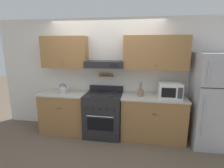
% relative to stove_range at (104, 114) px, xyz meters
% --- Properties ---
extents(ground_plane, '(16.00, 16.00, 0.00)m').
position_rel_stove_range_xyz_m(ground_plane, '(0.00, -0.30, -0.47)').
color(ground_plane, brown).
extents(wall_back, '(5.20, 0.46, 2.55)m').
position_rel_stove_range_xyz_m(wall_back, '(0.07, 0.32, 0.98)').
color(wall_back, silver).
rests_on(wall_back, ground_plane).
extents(counter_left, '(1.03, 0.67, 0.92)m').
position_rel_stove_range_xyz_m(counter_left, '(-0.91, 0.03, -0.01)').
color(counter_left, olive).
rests_on(counter_left, ground_plane).
extents(counter_right, '(1.33, 0.67, 0.92)m').
position_rel_stove_range_xyz_m(counter_right, '(1.06, 0.03, -0.01)').
color(counter_right, olive).
rests_on(counter_right, ground_plane).
extents(stove_range, '(0.79, 0.73, 1.05)m').
position_rel_stove_range_xyz_m(stove_range, '(0.00, 0.00, 0.00)').
color(stove_range, '#232326').
rests_on(stove_range, ground_plane).
extents(refrigerator, '(0.74, 0.78, 1.83)m').
position_rel_stove_range_xyz_m(refrigerator, '(2.19, -0.03, 0.44)').
color(refrigerator, '#ADAFB5').
rests_on(refrigerator, ground_plane).
extents(tea_kettle, '(0.22, 0.17, 0.21)m').
position_rel_stove_range_xyz_m(tea_kettle, '(-0.92, 0.01, 0.52)').
color(tea_kettle, '#B7B7BC').
rests_on(tea_kettle, counter_left).
extents(microwave, '(0.45, 0.40, 0.30)m').
position_rel_stove_range_xyz_m(microwave, '(1.38, 0.03, 0.60)').
color(microwave, white).
rests_on(microwave, counter_right).
extents(utensil_crock, '(0.12, 0.12, 0.30)m').
position_rel_stove_range_xyz_m(utensil_crock, '(0.79, 0.01, 0.53)').
color(utensil_crock, '#8E7051').
rests_on(utensil_crock, counter_right).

